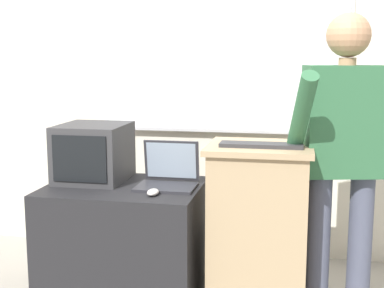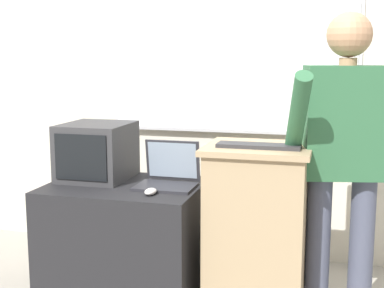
{
  "view_description": "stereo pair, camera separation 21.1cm",
  "coord_description": "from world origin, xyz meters",
  "px_view_note": "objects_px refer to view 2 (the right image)",
  "views": [
    {
      "loc": [
        0.44,
        -2.5,
        1.41
      ],
      "look_at": [
        -0.14,
        0.39,
        0.93
      ],
      "focal_mm": 50.0,
      "sensor_mm": 36.0,
      "label": 1
    },
    {
      "loc": [
        0.65,
        -2.46,
        1.41
      ],
      "look_at": [
        -0.14,
        0.39,
        0.93
      ],
      "focal_mm": 50.0,
      "sensor_mm": 36.0,
      "label": 2
    }
  ],
  "objects_px": {
    "person_presenter": "(344,146)",
    "computer_mouse_by_laptop": "(151,192)",
    "laptop": "(169,174)",
    "crt_monitor": "(97,151)",
    "lectern_podium": "(257,231)",
    "wireless_keyboard": "(259,146)",
    "side_desk": "(126,241)"
  },
  "relations": [
    {
      "from": "person_presenter",
      "to": "computer_mouse_by_laptop",
      "type": "distance_m",
      "value": 1.05
    },
    {
      "from": "laptop",
      "to": "crt_monitor",
      "type": "distance_m",
      "value": 0.48
    },
    {
      "from": "laptop",
      "to": "computer_mouse_by_laptop",
      "type": "distance_m",
      "value": 0.23
    },
    {
      "from": "person_presenter",
      "to": "crt_monitor",
      "type": "height_order",
      "value": "person_presenter"
    },
    {
      "from": "lectern_podium",
      "to": "computer_mouse_by_laptop",
      "type": "xyz_separation_m",
      "value": [
        -0.55,
        -0.16,
        0.22
      ]
    },
    {
      "from": "wireless_keyboard",
      "to": "crt_monitor",
      "type": "bearing_deg",
      "value": 169.88
    },
    {
      "from": "person_presenter",
      "to": "wireless_keyboard",
      "type": "distance_m",
      "value": 0.45
    },
    {
      "from": "wireless_keyboard",
      "to": "laptop",
      "type": "bearing_deg",
      "value": 166.6
    },
    {
      "from": "lectern_podium",
      "to": "side_desk",
      "type": "distance_m",
      "value": 0.78
    },
    {
      "from": "lectern_podium",
      "to": "wireless_keyboard",
      "type": "bearing_deg",
      "value": -81.21
    },
    {
      "from": "person_presenter",
      "to": "wireless_keyboard",
      "type": "xyz_separation_m",
      "value": [
        -0.43,
        -0.15,
        0.01
      ]
    },
    {
      "from": "laptop",
      "to": "lectern_podium",
      "type": "bearing_deg",
      "value": -7.02
    },
    {
      "from": "lectern_podium",
      "to": "laptop",
      "type": "xyz_separation_m",
      "value": [
        -0.52,
        0.06,
        0.27
      ]
    },
    {
      "from": "wireless_keyboard",
      "to": "lectern_podium",
      "type": "bearing_deg",
      "value": 98.79
    },
    {
      "from": "computer_mouse_by_laptop",
      "to": "crt_monitor",
      "type": "distance_m",
      "value": 0.54
    },
    {
      "from": "computer_mouse_by_laptop",
      "to": "crt_monitor",
      "type": "xyz_separation_m",
      "value": [
        -0.44,
        0.28,
        0.15
      ]
    },
    {
      "from": "crt_monitor",
      "to": "computer_mouse_by_laptop",
      "type": "bearing_deg",
      "value": -32.31
    },
    {
      "from": "side_desk",
      "to": "wireless_keyboard",
      "type": "xyz_separation_m",
      "value": [
        0.78,
        -0.08,
        0.61
      ]
    },
    {
      "from": "laptop",
      "to": "side_desk",
      "type": "bearing_deg",
      "value": -169.4
    },
    {
      "from": "side_desk",
      "to": "computer_mouse_by_laptop",
      "type": "bearing_deg",
      "value": -38.72
    },
    {
      "from": "lectern_podium",
      "to": "wireless_keyboard",
      "type": "height_order",
      "value": "wireless_keyboard"
    },
    {
      "from": "lectern_podium",
      "to": "wireless_keyboard",
      "type": "relative_size",
      "value": 2.2
    },
    {
      "from": "person_presenter",
      "to": "laptop",
      "type": "bearing_deg",
      "value": 168.72
    },
    {
      "from": "lectern_podium",
      "to": "laptop",
      "type": "bearing_deg",
      "value": 172.98
    },
    {
      "from": "side_desk",
      "to": "crt_monitor",
      "type": "distance_m",
      "value": 0.56
    },
    {
      "from": "wireless_keyboard",
      "to": "crt_monitor",
      "type": "height_order",
      "value": "crt_monitor"
    },
    {
      "from": "crt_monitor",
      "to": "wireless_keyboard",
      "type": "bearing_deg",
      "value": -10.12
    },
    {
      "from": "person_presenter",
      "to": "crt_monitor",
      "type": "relative_size",
      "value": 3.83
    },
    {
      "from": "lectern_podium",
      "to": "laptop",
      "type": "distance_m",
      "value": 0.59
    },
    {
      "from": "wireless_keyboard",
      "to": "computer_mouse_by_laptop",
      "type": "distance_m",
      "value": 0.62
    },
    {
      "from": "lectern_podium",
      "to": "computer_mouse_by_laptop",
      "type": "relative_size",
      "value": 9.45
    },
    {
      "from": "side_desk",
      "to": "laptop",
      "type": "bearing_deg",
      "value": 10.6
    }
  ]
}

